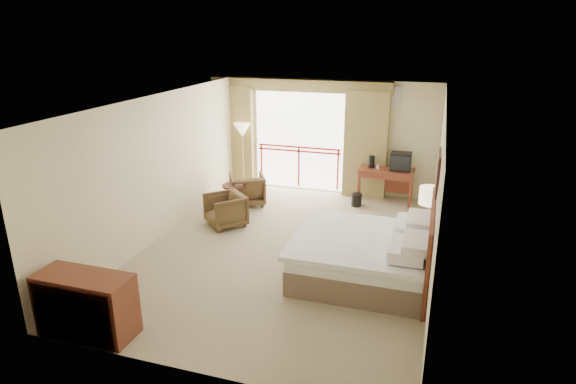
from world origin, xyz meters
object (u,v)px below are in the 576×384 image
(table_lamp, at_px, (430,196))
(wastebasket, at_px, (357,200))
(armchair_far, at_px, (248,204))
(dresser, at_px, (86,305))
(tv, at_px, (401,162))
(side_table, at_px, (234,193))
(bed, at_px, (365,255))
(nightstand, at_px, (426,238))
(desk, at_px, (386,176))
(armchair_near, at_px, (226,225))
(floor_lamp, at_px, (242,132))

(table_lamp, xyz_separation_m, wastebasket, (-1.58, 1.93, -0.90))
(armchair_far, xyz_separation_m, dresser, (-0.15, -5.21, 0.42))
(tv, xyz_separation_m, side_table, (-3.42, -1.44, -0.61))
(bed, xyz_separation_m, dresser, (-3.24, -2.62, 0.05))
(nightstand, bearing_deg, tv, 108.27)
(nightstand, bearing_deg, desk, 114.16)
(bed, relative_size, wastebasket, 7.34)
(tv, distance_m, wastebasket, 1.30)
(bed, distance_m, wastebasket, 3.28)
(tv, bearing_deg, table_lamp, -58.32)
(armchair_near, distance_m, floor_lamp, 2.89)
(bed, bearing_deg, wastebasket, 102.03)
(desk, bearing_deg, nightstand, -68.56)
(table_lamp, xyz_separation_m, armchair_far, (-3.98, 1.32, -1.05))
(nightstand, height_order, table_lamp, table_lamp)
(table_lamp, bearing_deg, side_table, 167.67)
(tv, relative_size, wastebasket, 1.54)
(desk, relative_size, armchair_near, 1.69)
(table_lamp, height_order, armchair_near, table_lamp)
(desk, relative_size, tv, 2.77)
(floor_lamp, bearing_deg, wastebasket, -10.13)
(armchair_far, bearing_deg, dresser, 59.39)
(bed, distance_m, tv, 3.67)
(desk, distance_m, dresser, 7.03)
(tv, relative_size, armchair_far, 0.58)
(desk, bearing_deg, floor_lamp, 178.52)
(desk, relative_size, side_table, 2.16)
(nightstand, bearing_deg, side_table, 169.14)
(desk, xyz_separation_m, side_table, (-3.12, -1.50, -0.24))
(nightstand, height_order, dresser, dresser)
(table_lamp, distance_m, desk, 2.63)
(nightstand, relative_size, wastebasket, 1.85)
(bed, bearing_deg, dresser, -141.03)
(table_lamp, distance_m, tv, 2.44)
(table_lamp, xyz_separation_m, desk, (-0.99, 2.40, -0.42))
(side_table, xyz_separation_m, dresser, (-0.02, -4.79, 0.03))
(desk, distance_m, tv, 0.49)
(armchair_far, height_order, dresser, dresser)
(side_table, distance_m, floor_lamp, 1.91)
(armchair_far, distance_m, dresser, 5.23)
(wastebasket, relative_size, dresser, 0.23)
(table_lamp, bearing_deg, armchair_far, 161.65)
(desk, relative_size, armchair_far, 1.61)
(side_table, bearing_deg, desk, 25.70)
(bed, relative_size, table_lamp, 3.25)
(bed, distance_m, dresser, 4.16)
(desk, xyz_separation_m, floor_lamp, (-3.55, 0.06, 0.77))
(table_lamp, distance_m, armchair_far, 4.32)
(side_table, bearing_deg, armchair_near, -78.07)
(nightstand, xyz_separation_m, wastebasket, (-1.58, 1.98, -0.12))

